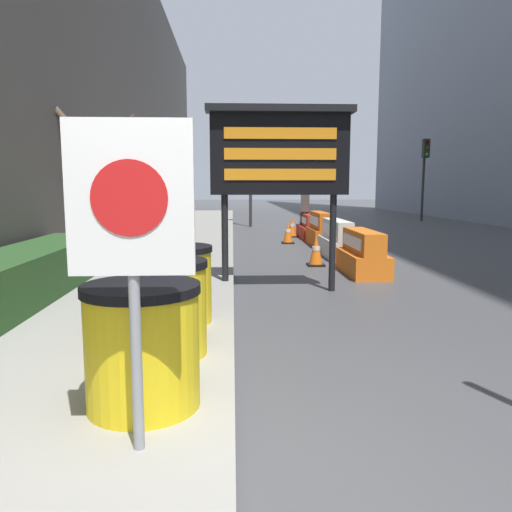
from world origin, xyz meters
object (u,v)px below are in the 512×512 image
Objects in this scene: message_board at (280,154)px; traffic_cone_far at (316,251)px; traffic_cone_near at (288,233)px; pedestrian_worker at (305,206)px; jersey_barrier_orange_near at (363,255)px; barrel_drum_back at (177,284)px; jersey_barrier_red_striped at (309,227)px; jersey_barrier_white at (337,241)px; traffic_cone_mid at (292,227)px; traffic_light_near_curb at (251,144)px; barrel_drum_foreground at (143,345)px; warning_sign at (131,223)px; barrel_drum_middle at (163,307)px; jersey_barrier_orange_far at (320,231)px; traffic_light_far_side at (425,162)px.

traffic_cone_far is at bearing 68.28° from message_board.
pedestrian_worker is at bearing 67.88° from traffic_cone_near.
jersey_barrier_orange_near reaches higher than traffic_cone_near.
barrel_drum_back is 0.46× the size of jersey_barrier_red_striped.
traffic_cone_mid is (-0.48, 4.54, -0.05)m from jersey_barrier_white.
traffic_light_near_curb is at bearing 110.43° from jersey_barrier_red_striped.
jersey_barrier_orange_near is (1.67, 1.47, -1.71)m from message_board.
barrel_drum_foreground is 0.49× the size of jersey_barrier_orange_near.
warning_sign is 0.39× the size of traffic_light_near_curb.
barrel_drum_foreground is at bearing -110.10° from jersey_barrier_white.
barrel_drum_foreground reaches higher than traffic_cone_near.
barrel_drum_middle is (-0.01, 1.02, 0.00)m from barrel_drum_foreground.
barrel_drum_foreground is at bearing -3.13° from pedestrian_worker.
jersey_barrier_white is 1.05× the size of jersey_barrier_red_striped.
pedestrian_worker is (1.60, 8.31, -1.09)m from message_board.
jersey_barrier_orange_near is at bearing -90.00° from jersey_barrier_white.
jersey_barrier_orange_far is at bearing 90.00° from jersey_barrier_orange_near.
barrel_drum_middle is 0.46× the size of warning_sign.
traffic_light_near_curb is at bearing 85.93° from warning_sign.
barrel_drum_middle is 3.84m from message_board.
traffic_light_far_side is at bearing 60.97° from jersey_barrier_white.
traffic_cone_near is 0.14× the size of traffic_light_near_curb.
traffic_cone_near is 0.94× the size of traffic_cone_mid.
warning_sign is 9.14m from jersey_barrier_white.
traffic_cone_far is at bearing -92.05° from traffic_cone_mid.
traffic_cone_far is at bearing -101.06° from jersey_barrier_orange_far.
traffic_cone_near is (-0.81, 0.49, -0.10)m from jersey_barrier_orange_far.
message_board is (1.28, 4.32, 1.49)m from barrel_drum_foreground.
barrel_drum_foreground reaches higher than traffic_cone_mid.
jersey_barrier_white is 0.41× the size of traffic_light_near_curb.
jersey_barrier_red_striped is 0.72m from pedestrian_worker.
barrel_drum_back reaches higher than jersey_barrier_orange_far.
jersey_barrier_red_striped reaches higher than traffic_cone_mid.
jersey_barrier_red_striped is at bearing 77.39° from warning_sign.
jersey_barrier_orange_far is at bearing -78.06° from traffic_cone_mid.
warning_sign is at bearing -88.38° from barrel_drum_back.
jersey_barrier_white is at bearing 10.59° from pedestrian_worker.
traffic_light_far_side is at bearing 65.25° from warning_sign.
traffic_light_near_curb is (-1.16, 4.15, 2.91)m from traffic_cone_mid.
jersey_barrier_orange_near is 11.45m from traffic_light_near_curb.
message_board is 1.68× the size of jersey_barrier_orange_near.
traffic_light_far_side is (6.43, 11.58, 2.35)m from jersey_barrier_white.
pedestrian_worker is at bearing -132.86° from traffic_light_far_side.
barrel_drum_middle is at bearing -107.64° from jersey_barrier_orange_far.
jersey_barrier_orange_near is 2.50× the size of traffic_cone_mid.
barrel_drum_back is 8.78m from jersey_barrier_orange_far.
traffic_light_near_curb is (-0.84, 5.94, 2.93)m from traffic_cone_near.
message_board is (1.28, 3.30, 1.49)m from barrel_drum_middle.
traffic_light_near_curb reaches higher than traffic_cone_near.
pedestrian_worker is (-0.07, 6.84, 0.62)m from jersey_barrier_orange_near.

